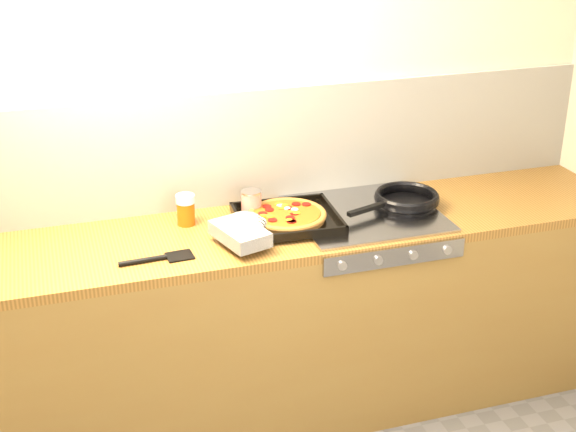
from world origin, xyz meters
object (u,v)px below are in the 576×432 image
object	(u,v)px
frying_pan	(405,199)
tomato_can	(251,204)
pizza_on_tray	(274,220)
juice_glass	(186,209)

from	to	relation	value
frying_pan	tomato_can	bearing A→B (deg)	171.45
tomato_can	pizza_on_tray	bearing A→B (deg)	-69.71
pizza_on_tray	frying_pan	bearing A→B (deg)	4.42
pizza_on_tray	tomato_can	world-z (taller)	tomato_can
tomato_can	juice_glass	distance (m)	0.27
juice_glass	tomato_can	bearing A→B (deg)	-3.79
pizza_on_tray	frying_pan	world-z (taller)	pizza_on_tray
frying_pan	tomato_can	distance (m)	0.67
tomato_can	juice_glass	size ratio (longest dim) A/B	0.94
pizza_on_tray	tomato_can	bearing A→B (deg)	110.29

